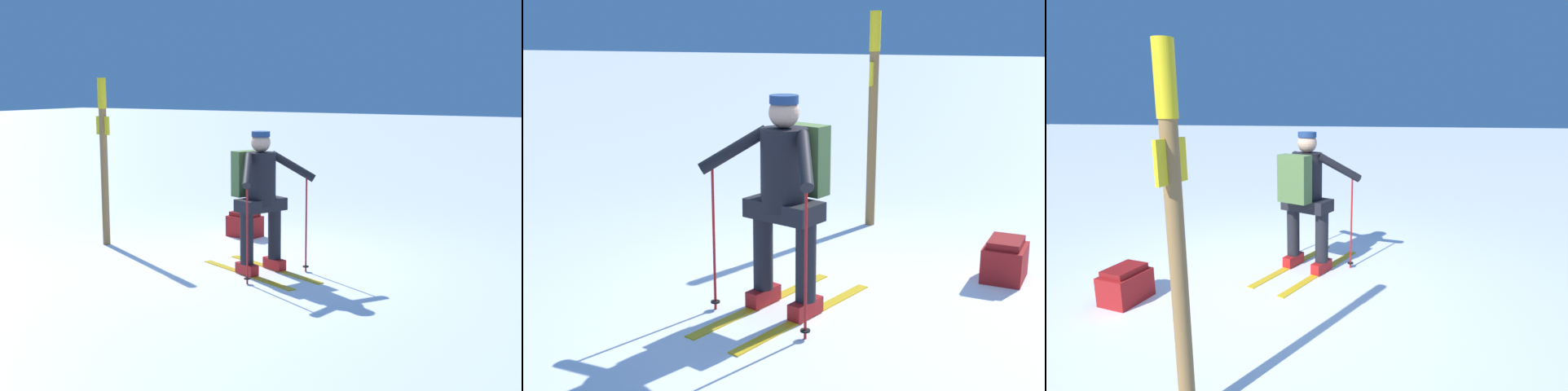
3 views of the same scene
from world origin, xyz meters
The scene contains 4 objects.
ground_plane centered at (0.00, 0.00, 0.00)m, with size 80.00×80.00×0.00m, color white.
skier centered at (0.29, -0.28, 0.92)m, with size 1.65×1.15×1.61m.
dropped_backpack centered at (-0.84, 1.30, 0.17)m, with size 0.48×0.40×0.35m.
trail_marker centered at (-2.19, -0.05, 1.29)m, with size 0.24×0.11×2.21m.
Camera 3 is at (-4.15, -1.17, 1.86)m, focal length 28.00 mm.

